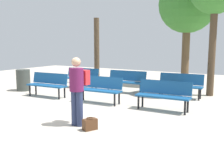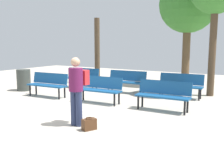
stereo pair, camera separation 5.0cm
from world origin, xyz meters
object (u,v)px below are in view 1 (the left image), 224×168
bench_r1_c0 (82,77)px  tree_1 (188,5)px  bench_r1_c1 (126,80)px  tree_0 (97,51)px  bench_r0_c1 (99,88)px  bench_r1_c2 (180,84)px  bench_r0_c2 (164,94)px  trash_bin (23,80)px  handbag (90,124)px  visitor_with_backpack (78,87)px  bench_r0_c0 (48,83)px

bench_r1_c0 → tree_1: tree_1 is taller
bench_r1_c1 → tree_0: bearing=145.1°
bench_r0_c1 → bench_r1_c2: same height
bench_r0_c2 → trash_bin: (-6.22, 0.08, -0.06)m
bench_r1_c2 → bench_r1_c0: bearing=177.9°
handbag → trash_bin: (-5.44, 2.69, 0.31)m
visitor_with_backpack → tree_0: bearing=-57.9°
bench_r1_c0 → tree_0: 1.89m
bench_r0_c1 → tree_1: bearing=72.8°
tree_1 → handbag: 8.63m
bench_r0_c0 → bench_r0_c2: bearing=0.4°
bench_r1_c1 → tree_1: (1.41, 3.26, 3.22)m
handbag → visitor_with_backpack: bearing=163.1°
tree_1 → handbag: tree_1 is taller
bench_r1_c0 → handbag: (3.78, -4.52, -0.37)m
bench_r1_c2 → bench_r0_c0: bearing=-155.2°
bench_r0_c1 → tree_0: bearing=122.0°
bench_r0_c2 → tree_1: 6.21m
visitor_with_backpack → trash_bin: visitor_with_backpack is taller
bench_r0_c2 → bench_r1_c0: size_ratio=1.00×
bench_r0_c2 → bench_r1_c0: bearing=154.9°
bench_r0_c2 → tree_1: tree_1 is taller
bench_r0_c0 → bench_r1_c2: (4.26, 2.41, 0.00)m
bench_r0_c0 → visitor_with_backpack: 3.87m
tree_0 → trash_bin: 3.83m
bench_r0_c2 → tree_0: bearing=141.9°
bench_r1_c1 → bench_r1_c2: bearing=-0.6°
bench_r1_c1 → handbag: size_ratio=4.46×
bench_r0_c1 → handbag: size_ratio=4.46×
bench_r0_c0 → visitor_with_backpack: (3.17, -2.17, 0.43)m
visitor_with_backpack → trash_bin: 5.62m
tree_1 → bench_r1_c2: bearing=-76.2°
visitor_with_backpack → bench_r0_c1: bearing=-66.4°
bench_r1_c2 → bench_r1_c1: bearing=178.9°
bench_r0_c1 → bench_r1_c2: bearing=43.9°
bench_r1_c2 → tree_0: bearing=159.3°
bench_r1_c2 → visitor_with_backpack: 4.72m
bench_r1_c2 → tree_0: 4.95m
bench_r0_c1 → tree_1: 6.40m
trash_bin → bench_r0_c0: bearing=-11.9°
visitor_with_backpack → handbag: visitor_with_backpack is taller
bench_r0_c2 → bench_r1_c0: 4.94m
bench_r0_c1 → bench_r1_c0: bearing=135.1°
bench_r1_c1 → bench_r0_c1: bearing=-90.8°
bench_r0_c1 → tree_0: 4.56m
bench_r0_c0 → tree_1: bearing=54.3°
bench_r0_c0 → tree_0: bearing=92.4°
bench_r0_c0 → handbag: size_ratio=4.45×
bench_r1_c0 → bench_r0_c0: bearing=-89.6°
bench_r0_c1 → tree_0: (-2.59, 3.59, 1.09)m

